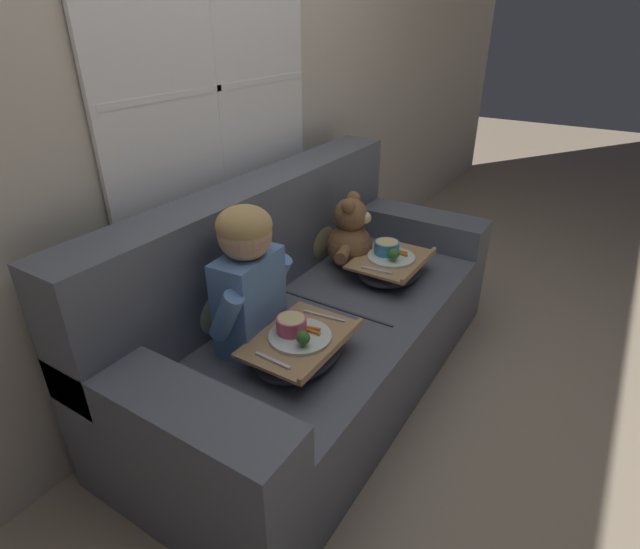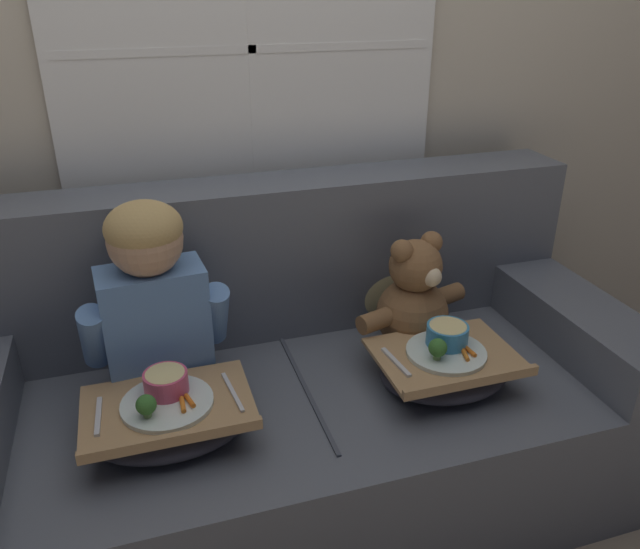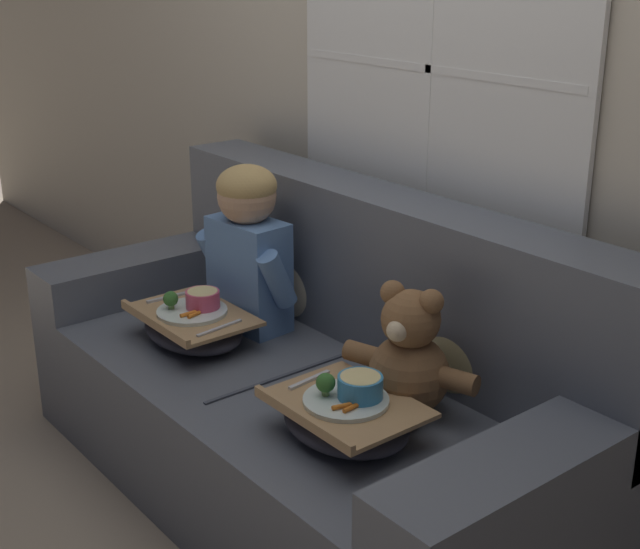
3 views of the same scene
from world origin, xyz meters
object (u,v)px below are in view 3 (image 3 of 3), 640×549
(teddy_bear, at_px, (408,360))
(couch, at_px, (319,393))
(lap_tray_child, at_px, (193,325))
(lap_tray_teddy, at_px, (346,416))
(throw_pillow_behind_teddy, at_px, (458,341))
(child_figure, at_px, (248,240))
(throw_pillow_behind_child, at_px, (295,269))

(teddy_bear, bearing_deg, couch, -179.43)
(lap_tray_child, relative_size, lap_tray_teddy, 1.06)
(throw_pillow_behind_teddy, bearing_deg, child_figure, -166.05)
(couch, xyz_separation_m, lap_tray_child, (-0.38, -0.21, 0.16))
(throw_pillow_behind_child, height_order, teddy_bear, teddy_bear)
(lap_tray_teddy, bearing_deg, lap_tray_child, -179.99)
(throw_pillow_behind_child, bearing_deg, lap_tray_teddy, -28.31)
(child_figure, bearing_deg, throw_pillow_behind_teddy, 13.95)
(teddy_bear, height_order, lap_tray_teddy, teddy_bear)
(teddy_bear, relative_size, lap_tray_child, 0.96)
(throw_pillow_behind_teddy, distance_m, lap_tray_teddy, 0.42)
(couch, relative_size, throw_pillow_behind_teddy, 6.15)
(child_figure, distance_m, teddy_bear, 0.77)
(couch, xyz_separation_m, teddy_bear, (0.38, 0.00, 0.25))
(couch, height_order, teddy_bear, couch)
(child_figure, bearing_deg, lap_tray_teddy, -16.19)
(couch, bearing_deg, child_figure, 178.84)
(lap_tray_child, distance_m, lap_tray_teddy, 0.75)
(lap_tray_teddy, bearing_deg, couch, 150.75)
(child_figure, distance_m, lap_tray_teddy, 0.82)
(child_figure, bearing_deg, throw_pillow_behind_child, 90.03)
(throw_pillow_behind_teddy, xyz_separation_m, lap_tray_child, (-0.75, -0.41, -0.10))
(throw_pillow_behind_teddy, relative_size, lap_tray_teddy, 0.82)
(throw_pillow_behind_teddy, distance_m, child_figure, 0.79)
(throw_pillow_behind_child, xyz_separation_m, child_figure, (0.00, -0.19, 0.14))
(teddy_bear, bearing_deg, lap_tray_teddy, -90.23)
(child_figure, relative_size, lap_tray_teddy, 1.42)
(child_figure, bearing_deg, lap_tray_child, -90.08)
(couch, distance_m, throw_pillow_behind_child, 0.50)
(teddy_bear, bearing_deg, child_figure, 179.70)
(couch, distance_m, child_figure, 0.55)
(couch, xyz_separation_m, lap_tray_teddy, (0.38, -0.21, 0.16))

